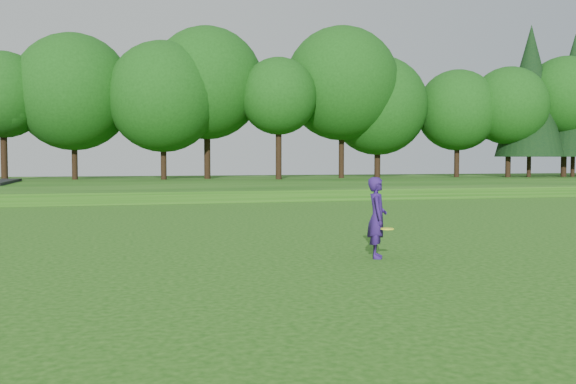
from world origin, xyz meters
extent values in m
plane|color=#17480D|center=(0.00, 0.00, 0.00)|extent=(140.00, 140.00, 0.00)
cube|color=#17480D|center=(0.00, 34.00, 0.30)|extent=(130.00, 30.00, 0.60)
cube|color=gray|center=(0.00, 20.00, 0.02)|extent=(130.00, 1.60, 0.04)
imported|color=navy|center=(0.34, 0.59, 0.91)|extent=(0.64, 0.78, 1.82)
cylinder|color=#FCFF28|center=(0.40, 0.17, 0.70)|extent=(0.29, 0.29, 0.03)
camera|label=1|loc=(-5.31, -12.73, 2.24)|focal=40.00mm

